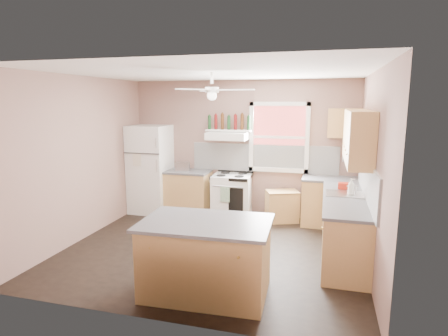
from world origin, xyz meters
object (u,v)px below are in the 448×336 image
(toaster, at_px, (182,167))
(island, at_px, (206,259))
(cart, at_px, (282,206))
(stove, at_px, (232,196))
(refrigerator, at_px, (151,169))

(toaster, distance_m, island, 3.32)
(cart, xyz_separation_m, island, (-0.56, -3.00, 0.13))
(stove, bearing_deg, toaster, 179.70)
(cart, distance_m, island, 3.05)
(stove, xyz_separation_m, cart, (0.99, -0.00, -0.13))
(refrigerator, bearing_deg, cart, 1.60)
(refrigerator, xyz_separation_m, toaster, (0.71, -0.03, 0.09))
(toaster, bearing_deg, island, -76.21)
(refrigerator, height_order, stove, refrigerator)
(stove, height_order, island, same)
(stove, relative_size, island, 0.60)
(island, bearing_deg, toaster, 113.87)
(stove, bearing_deg, island, -85.73)
(cart, bearing_deg, toaster, 161.12)
(cart, bearing_deg, stove, 159.22)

